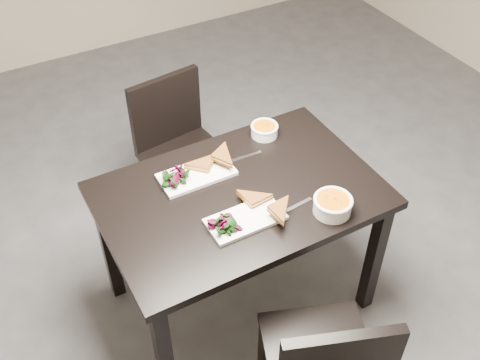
{
  "coord_description": "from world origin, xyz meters",
  "views": [
    {
      "loc": [
        -1.12,
        -1.91,
        2.45
      ],
      "look_at": [
        -0.25,
        -0.35,
        0.82
      ],
      "focal_mm": 42.77,
      "sensor_mm": 36.0,
      "label": 1
    }
  ],
  "objects": [
    {
      "name": "sandwich_near",
      "position": [
        -0.25,
        -0.49,
        0.79
      ],
      "size": [
        0.17,
        0.14,
        0.05
      ],
      "primitive_type": null,
      "rotation": [
        0.0,
        0.0,
        0.1
      ],
      "color": "brown",
      "rests_on": "plate_near"
    },
    {
      "name": "ground",
      "position": [
        0.0,
        0.0,
        0.0
      ],
      "size": [
        5.0,
        5.0,
        0.0
      ],
      "primitive_type": "plane",
      "color": "#47474C",
      "rests_on": "ground"
    },
    {
      "name": "plate_far",
      "position": [
        -0.37,
        -0.16,
        0.76
      ],
      "size": [
        0.33,
        0.17,
        0.02
      ],
      "primitive_type": "cube",
      "color": "white",
      "rests_on": "table"
    },
    {
      "name": "cutlery_near",
      "position": [
        -0.09,
        -0.54,
        0.75
      ],
      "size": [
        0.18,
        0.03,
        0.0
      ],
      "primitive_type": "cube",
      "rotation": [
        0.0,
        0.0,
        0.09
      ],
      "color": "silver",
      "rests_on": "table"
    },
    {
      "name": "sandwich_far",
      "position": [
        -0.3,
        -0.18,
        0.79
      ],
      "size": [
        0.21,
        0.21,
        0.05
      ],
      "primitive_type": null,
      "rotation": [
        0.0,
        0.0,
        0.77
      ],
      "color": "brown",
      "rests_on": "plate_far"
    },
    {
      "name": "cutlery_far",
      "position": [
        -0.12,
        -0.15,
        0.75
      ],
      "size": [
        0.18,
        0.02,
        0.0
      ],
      "primitive_type": "cube",
      "rotation": [
        0.0,
        0.0,
        -0.05
      ],
      "color": "silver",
      "rests_on": "table"
    },
    {
      "name": "plate_near",
      "position": [
        -0.31,
        -0.51,
        0.76
      ],
      "size": [
        0.32,
        0.16,
        0.02
      ],
      "primitive_type": "cube",
      "color": "white",
      "rests_on": "table"
    },
    {
      "name": "soup_bowl_far",
      "position": [
        0.05,
        -0.05,
        0.78
      ],
      "size": [
        0.13,
        0.13,
        0.06
      ],
      "color": "white",
      "rests_on": "table"
    },
    {
      "name": "table",
      "position": [
        -0.25,
        -0.35,
        0.65
      ],
      "size": [
        1.2,
        0.8,
        0.75
      ],
      "color": "black",
      "rests_on": "ground"
    },
    {
      "name": "salad_near",
      "position": [
        -0.41,
        -0.51,
        0.79
      ],
      "size": [
        0.1,
        0.09,
        0.04
      ],
      "primitive_type": null,
      "color": "black",
      "rests_on": "plate_near"
    },
    {
      "name": "chair_far",
      "position": [
        -0.22,
        0.4,
        0.48
      ],
      "size": [
        0.47,
        0.47,
        0.85
      ],
      "rotation": [
        0.0,
        0.0,
        0.13
      ],
      "color": "black",
      "rests_on": "ground"
    },
    {
      "name": "soup_bowl_near",
      "position": [
        0.03,
        -0.63,
        0.79
      ],
      "size": [
        0.16,
        0.16,
        0.07
      ],
      "color": "white",
      "rests_on": "table"
    },
    {
      "name": "salad_far",
      "position": [
        -0.47,
        -0.16,
        0.79
      ],
      "size": [
        0.1,
        0.09,
        0.05
      ],
      "primitive_type": null,
      "color": "black",
      "rests_on": "plate_far"
    }
  ]
}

